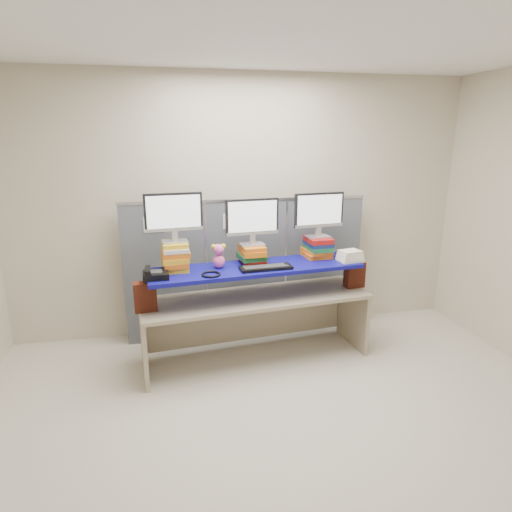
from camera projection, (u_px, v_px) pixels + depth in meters
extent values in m
cube|color=beige|center=(295.00, 256.00, 2.79)|extent=(5.00, 4.00, 2.80)
cube|color=beige|center=(290.00, 437.00, 3.17)|extent=(5.00, 4.00, 0.01)
cube|color=white|center=(301.00, 18.00, 2.41)|extent=(5.00, 4.00, 0.01)
cube|color=#50555F|center=(165.00, 275.00, 4.48)|extent=(0.85, 0.05, 1.50)
cube|color=#50555F|center=(247.00, 270.00, 4.64)|extent=(0.85, 0.05, 1.50)
cube|color=#50555F|center=(322.00, 265.00, 4.81)|extent=(0.85, 0.05, 1.50)
cube|color=#B7B9BF|center=(246.00, 200.00, 4.44)|extent=(2.60, 0.06, 0.03)
cube|color=white|center=(154.00, 224.00, 4.28)|extent=(0.20, 0.00, 0.16)
cube|color=white|center=(233.00, 221.00, 4.44)|extent=(0.20, 0.00, 0.16)
cube|color=white|center=(256.00, 220.00, 4.49)|extent=(0.20, 0.00, 0.16)
cube|color=white|center=(328.00, 218.00, 4.64)|extent=(0.20, 0.00, 0.16)
cube|color=tan|center=(256.00, 298.00, 4.12)|extent=(2.24, 0.87, 0.04)
cube|color=tan|center=(144.00, 345.00, 3.90)|extent=(0.10, 0.59, 0.63)
cube|color=tan|center=(353.00, 316.00, 4.53)|extent=(0.10, 0.59, 0.63)
cube|color=maroon|center=(145.00, 297.00, 3.74)|extent=(0.20, 0.13, 0.27)
cube|color=maroon|center=(354.00, 274.00, 4.34)|extent=(0.20, 0.13, 0.27)
cube|color=#0C0975|center=(256.00, 268.00, 4.04)|extent=(2.07, 0.72, 0.04)
cube|color=gold|center=(176.00, 267.00, 3.93)|extent=(0.23, 0.30, 0.04)
cube|color=orange|center=(175.00, 263.00, 3.91)|extent=(0.25, 0.31, 0.05)
cube|color=gold|center=(175.00, 258.00, 3.90)|extent=(0.26, 0.31, 0.04)
cube|color=orange|center=(175.00, 253.00, 3.89)|extent=(0.27, 0.30, 0.05)
cube|color=silver|center=(175.00, 249.00, 3.87)|extent=(0.24, 0.28, 0.04)
cube|color=gold|center=(175.00, 244.00, 3.88)|extent=(0.24, 0.28, 0.04)
cube|color=#A51412|center=(253.00, 261.00, 4.15)|extent=(0.23, 0.29, 0.04)
cube|color=#1B6734|center=(252.00, 256.00, 4.13)|extent=(0.27, 0.29, 0.05)
cube|color=orange|center=(252.00, 252.00, 4.11)|extent=(0.23, 0.31, 0.05)
cube|color=orange|center=(252.00, 247.00, 4.10)|extent=(0.24, 0.29, 0.04)
cube|color=orange|center=(317.00, 255.00, 4.35)|extent=(0.27, 0.28, 0.05)
cube|color=orange|center=(317.00, 251.00, 4.34)|extent=(0.27, 0.33, 0.03)
cube|color=#1B6734|center=(318.00, 247.00, 4.32)|extent=(0.24, 0.31, 0.04)
cube|color=navy|center=(318.00, 244.00, 4.31)|extent=(0.25, 0.30, 0.04)
cube|color=#A51412|center=(318.00, 240.00, 4.30)|extent=(0.24, 0.29, 0.05)
cube|color=#B8B9BE|center=(175.00, 241.00, 3.86)|extent=(0.24, 0.17, 0.02)
cube|color=#B8B9BE|center=(175.00, 236.00, 3.85)|extent=(0.06, 0.05, 0.09)
cube|color=black|center=(173.00, 212.00, 3.79)|extent=(0.51, 0.09, 0.34)
cube|color=white|center=(174.00, 212.00, 3.77)|extent=(0.47, 0.05, 0.30)
cube|color=#B8B9BE|center=(252.00, 244.00, 4.10)|extent=(0.24, 0.17, 0.02)
cube|color=#B8B9BE|center=(252.00, 239.00, 4.08)|extent=(0.06, 0.05, 0.09)
cube|color=black|center=(252.00, 217.00, 4.03)|extent=(0.51, 0.09, 0.34)
cube|color=white|center=(253.00, 217.00, 4.01)|extent=(0.47, 0.05, 0.30)
cube|color=#B8B9BE|center=(318.00, 236.00, 4.29)|extent=(0.24, 0.17, 0.02)
cube|color=#B8B9BE|center=(318.00, 231.00, 4.28)|extent=(0.06, 0.05, 0.09)
cube|color=black|center=(319.00, 210.00, 4.22)|extent=(0.51, 0.09, 0.34)
cube|color=white|center=(320.00, 210.00, 4.20)|extent=(0.47, 0.05, 0.30)
cube|color=black|center=(266.00, 268.00, 3.95)|extent=(0.49, 0.19, 0.03)
cube|color=#2D2D2F|center=(266.00, 266.00, 3.94)|extent=(0.43, 0.14, 0.00)
ellipsoid|color=black|center=(286.00, 265.00, 4.01)|extent=(0.07, 0.12, 0.04)
cube|color=black|center=(156.00, 275.00, 3.69)|extent=(0.23, 0.21, 0.05)
cube|color=#2D2D2F|center=(156.00, 272.00, 3.68)|extent=(0.11, 0.11, 0.01)
cube|color=black|center=(148.00, 270.00, 3.67)|extent=(0.06, 0.20, 0.04)
torus|color=black|center=(211.00, 274.00, 3.77)|extent=(0.23, 0.23, 0.02)
ellipsoid|color=pink|center=(219.00, 261.00, 3.97)|extent=(0.11, 0.10, 0.13)
sphere|color=pink|center=(219.00, 249.00, 3.94)|extent=(0.10, 0.10, 0.10)
sphere|color=yellow|center=(214.00, 247.00, 3.92)|extent=(0.04, 0.04, 0.04)
sphere|color=yellow|center=(223.00, 246.00, 3.94)|extent=(0.04, 0.04, 0.04)
cube|color=white|center=(350.00, 260.00, 4.20)|extent=(0.25, 0.21, 0.03)
cube|color=white|center=(350.00, 257.00, 4.19)|extent=(0.24, 0.20, 0.03)
cube|color=white|center=(350.00, 254.00, 4.19)|extent=(0.23, 0.19, 0.03)
cube|color=white|center=(350.00, 252.00, 4.18)|extent=(0.22, 0.18, 0.03)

